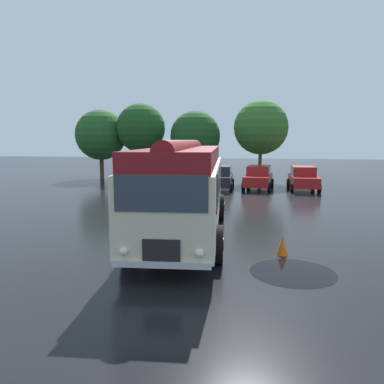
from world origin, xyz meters
name	(u,v)px	position (x,y,z in m)	size (l,w,h in m)	color
ground_plane	(166,240)	(0.00, 0.00, 0.00)	(120.00, 120.00, 0.00)	black
vintage_bus	(184,184)	(0.52, 0.78, 1.89)	(3.55, 10.30, 3.49)	beige
car_near_left	(184,176)	(-2.37, 14.41, 0.85)	(1.99, 4.21, 1.66)	navy
car_mid_left	(220,177)	(0.33, 14.02, 0.85)	(2.08, 4.26, 1.66)	black
car_mid_right	(259,177)	(3.06, 14.65, 0.85)	(2.27, 4.34, 1.66)	maroon
car_far_right	(303,178)	(6.15, 14.65, 0.85)	(2.05, 4.25, 1.66)	maroon
tree_far_left	(102,136)	(-11.06, 19.65, 3.86)	(4.53, 4.53, 6.21)	#4C3823
tree_left_of_centre	(140,129)	(-7.37, 19.56, 4.48)	(4.28, 4.28, 6.67)	#4C3823
tree_centre	(195,136)	(-2.38, 19.31, 3.79)	(4.26, 4.26, 5.94)	#4C3823
tree_right_of_centre	(261,127)	(3.15, 19.39, 4.52)	(4.47, 4.47, 6.76)	#4C3823
traffic_cone	(283,246)	(3.97, -1.03, 0.28)	(0.36, 0.36, 0.55)	orange
puddle_patch	(293,272)	(4.16, -2.58, 0.00)	(2.27, 2.27, 0.01)	black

